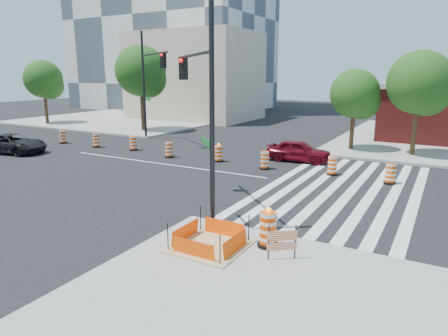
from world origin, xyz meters
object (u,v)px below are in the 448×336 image
Objects in this scene: dark_suv at (13,144)px; signal_pole_se at (201,93)px; signal_pole_nw at (149,75)px; red_coupe at (299,151)px.

signal_pole_se is (18.07, -4.11, 4.01)m from dark_suv.
signal_pole_nw is at bearing -43.17° from dark_suv.
red_coupe is at bearing -80.35° from dark_suv.
signal_pole_se reaches higher than dark_suv.
signal_pole_se is at bearing -10.03° from signal_pole_nw.
red_coupe is 0.52× the size of signal_pole_se.
signal_pole_nw is (-12.89, 12.63, 0.55)m from signal_pole_se.
signal_pole_se is 18.05m from signal_pole_nw.
dark_suv is 10.97m from signal_pole_nw.
signal_pole_nw is (5.19, 8.53, 4.56)m from dark_suv.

